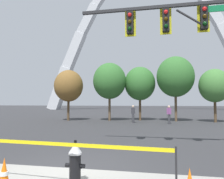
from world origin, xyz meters
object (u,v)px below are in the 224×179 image
(traffic_cone_by_hydrant, at_px, (4,176))
(pedestrian_standing_center, at_px, (133,114))
(fire_hydrant, at_px, (75,163))
(monument_arch, at_px, (147,40))
(traffic_signal_gantry, at_px, (195,38))
(pedestrian_walking_left, at_px, (169,115))

(traffic_cone_by_hydrant, relative_size, pedestrian_standing_center, 0.46)
(fire_hydrant, relative_size, traffic_cone_by_hydrant, 1.36)
(fire_hydrant, relative_size, monument_arch, 0.02)
(monument_arch, bearing_deg, pedestrian_standing_center, -89.63)
(traffic_cone_by_hydrant, bearing_deg, traffic_signal_gantry, 46.21)
(traffic_cone_by_hydrant, xyz_separation_m, monument_arch, (0.67, 51.67, 17.30))
(pedestrian_walking_left, height_order, pedestrian_standing_center, same)
(traffic_cone_by_hydrant, height_order, pedestrian_walking_left, pedestrian_walking_left)
(fire_hydrant, relative_size, pedestrian_standing_center, 0.62)
(traffic_cone_by_hydrant, xyz_separation_m, pedestrian_walking_left, (4.04, 15.66, 0.46))
(pedestrian_standing_center, bearing_deg, traffic_cone_by_hydrant, -93.17)
(traffic_signal_gantry, bearing_deg, pedestrian_walking_left, 92.24)
(pedestrian_standing_center, bearing_deg, fire_hydrant, -88.82)
(traffic_cone_by_hydrant, xyz_separation_m, pedestrian_standing_center, (0.90, 16.18, 0.46))
(traffic_cone_by_hydrant, distance_m, traffic_signal_gantry, 7.55)
(traffic_cone_by_hydrant, bearing_deg, monument_arch, 89.26)
(traffic_cone_by_hydrant, height_order, traffic_signal_gantry, traffic_signal_gantry)
(traffic_signal_gantry, distance_m, pedestrian_walking_left, 11.53)
(fire_hydrant, distance_m, traffic_signal_gantry, 6.32)
(monument_arch, bearing_deg, pedestrian_walking_left, -84.65)
(fire_hydrant, xyz_separation_m, pedestrian_walking_left, (2.83, 14.86, 0.35))
(fire_hydrant, height_order, traffic_signal_gantry, traffic_signal_gantry)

